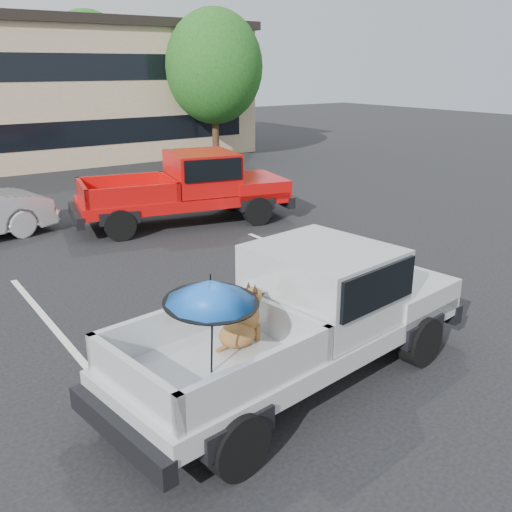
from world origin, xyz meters
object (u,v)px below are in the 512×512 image
at_px(tree_right, 214,67).
at_px(tree_back, 88,63).
at_px(silver_pickup, 310,307).
at_px(red_pickup, 196,184).

xyz_separation_m(tree_right, tree_back, (-3.00, 8.00, 0.20)).
distance_m(tree_right, silver_pickup, 20.53).
xyz_separation_m(tree_back, silver_pickup, (-6.44, -25.96, -3.36)).
height_order(tree_back, red_pickup, tree_back).
bearing_deg(red_pickup, tree_back, 90.96).
xyz_separation_m(tree_right, red_pickup, (-6.51, -9.60, -3.12)).
relative_size(tree_right, red_pickup, 1.07).
bearing_deg(tree_back, red_pickup, -101.28).
distance_m(silver_pickup, red_pickup, 8.86).
xyz_separation_m(tree_right, silver_pickup, (-9.44, -17.96, -3.16)).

